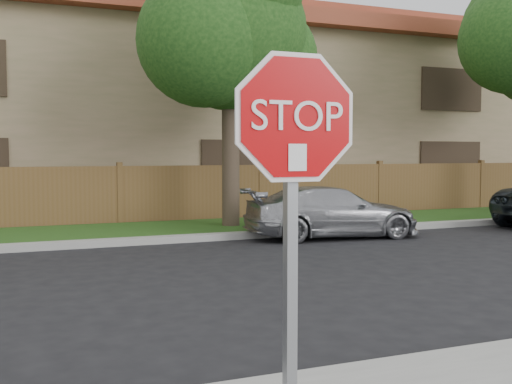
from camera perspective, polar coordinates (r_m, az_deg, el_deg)
name	(u,v)px	position (r m, az deg, el deg)	size (l,w,h in m)	color
ground	(325,377)	(5.49, 6.57, -17.13)	(90.00, 90.00, 0.00)	black
far_curb	(144,241)	(13.03, -10.61, -4.58)	(70.00, 0.30, 0.15)	gray
grass_strip	(131,232)	(14.64, -11.84, -3.73)	(70.00, 3.00, 0.12)	#1E4714
fence	(120,196)	(16.14, -12.83, -0.42)	(70.00, 0.12, 1.60)	brown
apartment_building	(94,107)	(21.71, -15.21, 7.81)	(35.20, 9.20, 7.20)	#877A54
tree_mid	(233,34)	(15.21, -2.22, 14.85)	(4.80, 3.90, 7.35)	#382B21
stop_sign	(294,175)	(3.36, 3.64, 1.60)	(1.01, 0.13, 2.55)	gray
sedan_right	(332,212)	(13.90, 7.25, -1.89)	(1.65, 4.06, 1.18)	#A1A2A8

